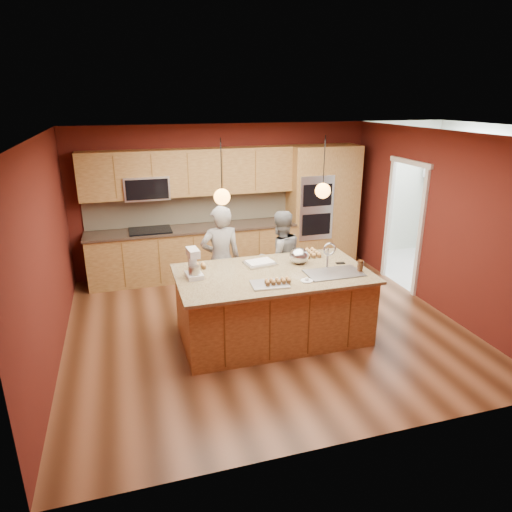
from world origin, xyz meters
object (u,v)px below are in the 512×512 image
object	(u,v)px
person_left	(221,260)
person_right	(280,259)
island	(274,304)
mixing_bowl	(299,256)
stand_mixer	(194,265)

from	to	relation	value
person_left	person_right	bearing A→B (deg)	179.75
island	mixing_bowl	size ratio (longest dim) A/B	9.46
island	person_left	world-z (taller)	person_left
person_left	mixing_bowl	size ratio (longest dim) A/B	6.17
mixing_bowl	island	bearing A→B (deg)	-151.35
island	stand_mixer	size ratio (longest dim) A/B	6.65
island	person_right	xyz separation A→B (m)	(0.43, 0.97, 0.28)
island	mixing_bowl	xyz separation A→B (m)	(0.45, 0.24, 0.57)
island	mixing_bowl	bearing A→B (deg)	28.65
stand_mixer	mixing_bowl	bearing A→B (deg)	-1.12
person_left	person_right	distance (m)	0.94
person_right	mixing_bowl	distance (m)	0.78
island	person_right	size ratio (longest dim) A/B	1.68
person_left	stand_mixer	bearing A→B (deg)	57.03
person_right	stand_mixer	xyz separation A→B (m)	(-1.47, -0.83, 0.34)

